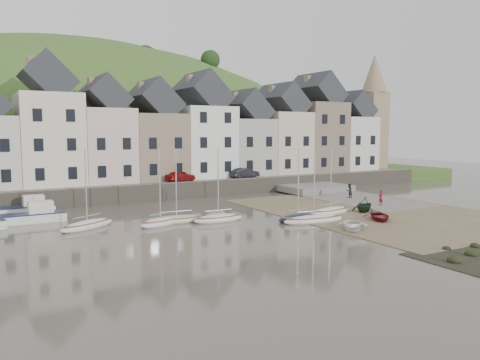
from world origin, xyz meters
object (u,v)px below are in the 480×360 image
rowboat_green (364,205)px  car_right (245,173)px  sailboat_0 (87,225)px  rowboat_white (353,225)px  person_dark (349,191)px  person_red (381,197)px  rowboat_red (379,216)px  car_left (180,176)px

rowboat_green → car_right: car_right is taller
sailboat_0 → rowboat_white: bearing=-31.7°
rowboat_green → person_dark: 8.92m
sailboat_0 → person_red: size_ratio=4.16×
rowboat_red → person_red: person_red is taller
person_red → car_left: size_ratio=0.40×
person_dark → car_right: bearing=-67.6°
rowboat_white → person_dark: bearing=92.2°
sailboat_0 → rowboat_green: (23.73, -5.45, 0.49)m
sailboat_0 → car_left: (13.57, 13.98, 1.99)m
rowboat_red → car_right: car_right is taller
rowboat_white → rowboat_green: (6.30, 5.30, 0.36)m
rowboat_white → person_red: 12.86m
car_right → rowboat_red: bearing=172.1°
sailboat_0 → person_red: bearing=-6.9°
person_red → car_right: 18.34m
sailboat_0 → car_left: 19.59m
rowboat_red → person_dark: person_dark is taller
sailboat_0 → car_right: size_ratio=1.64×
rowboat_green → person_red: (4.23, 2.06, 0.13)m
rowboat_white → rowboat_red: bearing=64.4°
person_red → car_right: bearing=-80.3°
rowboat_white → rowboat_red: size_ratio=1.03×
person_red → car_left: bearing=-58.9°
rowboat_white → person_dark: person_dark is taller
rowboat_green → rowboat_red: 3.97m
car_left → car_right: car_left is taller
person_dark → car_left: bearing=-44.3°
rowboat_white → car_right: car_right is taller
sailboat_0 → person_red: 28.17m
rowboat_red → car_right: 23.07m
rowboat_white → rowboat_green: bearing=83.7°
rowboat_green → person_dark: bearing=128.1°
rowboat_white → car_left: 25.10m
rowboat_green → sailboat_0: bearing=-121.2°
rowboat_green → person_dark: size_ratio=1.69×
rowboat_green → person_dark: (4.94, 7.42, 0.14)m
rowboat_green → car_left: car_left is taller
sailboat_0 → rowboat_green: bearing=-12.9°
person_dark → car_right: 13.69m
rowboat_green → car_right: bearing=166.1°
person_red → rowboat_green: bearing=17.5°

